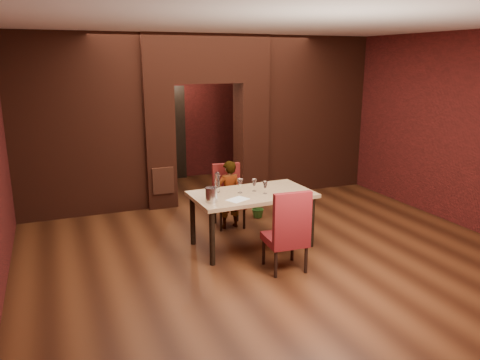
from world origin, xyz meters
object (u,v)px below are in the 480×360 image
(wine_glass_c, at_px, (265,188))
(wine_bucket, at_px, (211,195))
(water_bottle, at_px, (217,182))
(potted_plant, at_px, (258,207))
(chair_near, at_px, (285,229))
(chair_far, at_px, (229,196))
(wine_glass_b, at_px, (254,185))
(person_seated, at_px, (229,195))
(dining_table, at_px, (252,219))
(wine_glass_a, at_px, (240,186))

(wine_glass_c, distance_m, wine_bucket, 0.87)
(water_bottle, distance_m, potted_plant, 1.63)
(chair_near, bearing_deg, chair_far, -83.59)
(chair_far, xyz_separation_m, wine_glass_b, (0.07, -0.86, 0.40))
(chair_far, bearing_deg, potted_plant, 26.02)
(wine_glass_b, distance_m, wine_bucket, 0.81)
(person_seated, xyz_separation_m, wine_bucket, (-0.66, -1.07, 0.36))
(chair_near, height_order, potted_plant, chair_near)
(dining_table, xyz_separation_m, chair_near, (0.08, -0.92, 0.15))
(dining_table, bearing_deg, person_seated, 90.61)
(person_seated, xyz_separation_m, wine_glass_a, (-0.13, -0.80, 0.36))
(wine_glass_b, xyz_separation_m, water_bottle, (-0.52, 0.17, 0.06))
(chair_far, distance_m, wine_glass_b, 0.95)
(water_bottle, bearing_deg, potted_plant, 40.55)
(person_seated, xyz_separation_m, wine_glass_b, (0.10, -0.80, 0.35))
(chair_near, height_order, wine_bucket, chair_near)
(wine_bucket, xyz_separation_m, water_bottle, (0.24, 0.44, 0.05))
(wine_bucket, bearing_deg, chair_far, 58.43)
(dining_table, distance_m, wine_glass_c, 0.54)
(chair_near, height_order, wine_glass_b, chair_near)
(chair_far, xyz_separation_m, wine_bucket, (-0.69, -1.13, 0.41))
(wine_glass_b, xyz_separation_m, potted_plant, (0.56, 1.09, -0.74))
(chair_far, height_order, potted_plant, chair_far)
(chair_near, bearing_deg, wine_glass_b, -85.40)
(wine_bucket, distance_m, potted_plant, 2.04)
(dining_table, xyz_separation_m, wine_glass_b, (0.06, 0.06, 0.51))
(wine_glass_a, bearing_deg, potted_plant, 54.31)
(wine_glass_c, bearing_deg, person_seated, 101.53)
(person_seated, height_order, wine_glass_a, person_seated)
(chair_far, xyz_separation_m, person_seated, (-0.03, -0.06, 0.05))
(chair_near, bearing_deg, person_seated, -82.45)
(wine_glass_a, xyz_separation_m, water_bottle, (-0.29, 0.17, 0.05))
(wine_glass_a, height_order, potted_plant, wine_glass_a)
(dining_table, xyz_separation_m, chair_far, (-0.01, 0.92, 0.11))
(person_seated, height_order, potted_plant, person_seated)
(potted_plant, bearing_deg, person_seated, -155.91)
(water_bottle, bearing_deg, wine_glass_c, -29.39)
(wine_glass_b, relative_size, wine_bucket, 0.92)
(chair_far, relative_size, wine_glass_b, 5.52)
(water_bottle, relative_size, potted_plant, 0.85)
(chair_far, height_order, wine_glass_b, chair_far)
(wine_glass_b, distance_m, water_bottle, 0.55)
(chair_far, bearing_deg, wine_glass_c, -75.34)
(chair_near, xyz_separation_m, person_seated, (-0.12, 1.78, 0.01))
(dining_table, height_order, potted_plant, dining_table)
(dining_table, bearing_deg, wine_glass_c, -38.28)
(person_seated, relative_size, wine_glass_a, 5.30)
(wine_glass_c, bearing_deg, dining_table, 143.88)
(person_seated, bearing_deg, wine_glass_b, 94.34)
(chair_far, distance_m, potted_plant, 0.75)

